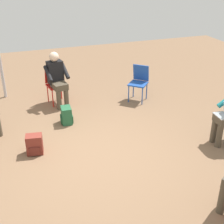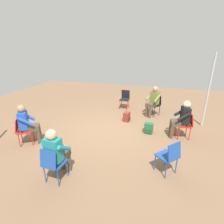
{
  "view_description": "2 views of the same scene",
  "coord_description": "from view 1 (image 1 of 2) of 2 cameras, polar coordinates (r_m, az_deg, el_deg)",
  "views": [
    {
      "loc": [
        4.43,
        -1.22,
        3.14
      ],
      "look_at": [
        0.34,
        0.21,
        0.97
      ],
      "focal_mm": 50.0,
      "sensor_mm": 36.0,
      "label": 1
    },
    {
      "loc": [
        -1.63,
        5.2,
        2.82
      ],
      "look_at": [
        -0.09,
        -0.02,
        0.7
      ],
      "focal_mm": 28.0,
      "sensor_mm": 36.0,
      "label": 2
    }
  ],
  "objects": [
    {
      "name": "ground_plane",
      "position": [
        5.56,
        -3.19,
        -7.82
      ],
      "size": [
        14.58,
        14.58,
        0.0
      ],
      "primitive_type": "plane",
      "color": "brown"
    },
    {
      "name": "chair_west",
      "position": [
        7.45,
        -10.37,
        5.36
      ],
      "size": [
        0.5,
        0.47,
        0.85
      ],
      "rotation": [
        0.0,
        0.0,
        -1.39
      ],
      "color": "red",
      "rests_on": "ground"
    },
    {
      "name": "chair_northwest",
      "position": [
        7.48,
        4.99,
        5.79
      ],
      "size": [
        0.59,
        0.58,
        0.85
      ],
      "rotation": [
        0.0,
        0.0,
        -2.31
      ],
      "color": "#1E4799",
      "rests_on": "ground"
    },
    {
      "name": "person_in_black",
      "position": [
        7.23,
        -10.04,
        6.41
      ],
      "size": [
        0.56,
        0.55,
        1.24
      ],
      "rotation": [
        0.0,
        0.0,
        -1.39
      ],
      "color": "#4C4233",
      "rests_on": "ground"
    },
    {
      "name": "backpack_by_empty_chair",
      "position": [
        5.69,
        -13.96,
        -5.94
      ],
      "size": [
        0.28,
        0.31,
        0.36
      ],
      "rotation": [
        0.0,
        0.0,
        1.41
      ],
      "color": "maroon",
      "rests_on": "ground"
    },
    {
      "name": "backpack_near_laptop_user",
      "position": [
        6.56,
        -8.32,
        -0.77
      ],
      "size": [
        0.29,
        0.26,
        0.36
      ],
      "rotation": [
        0.0,
        0.0,
        3.08
      ],
      "color": "#235B38",
      "rests_on": "ground"
    }
  ]
}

